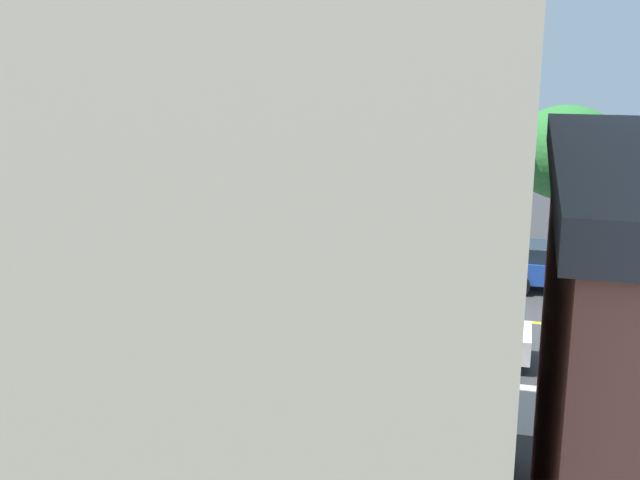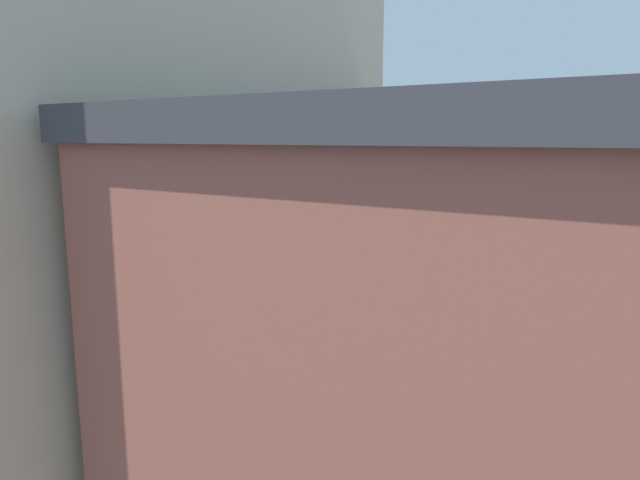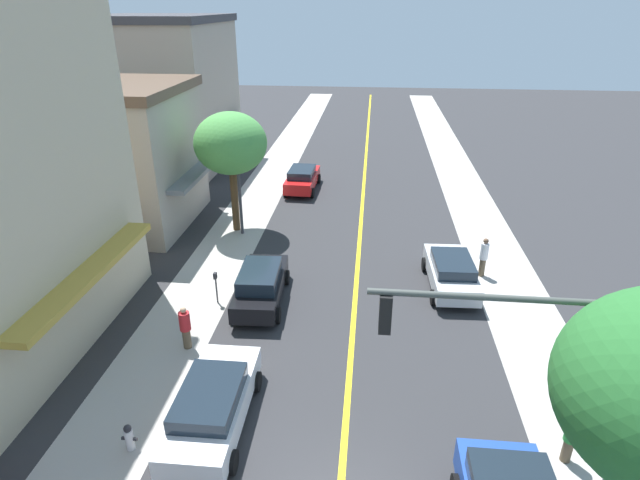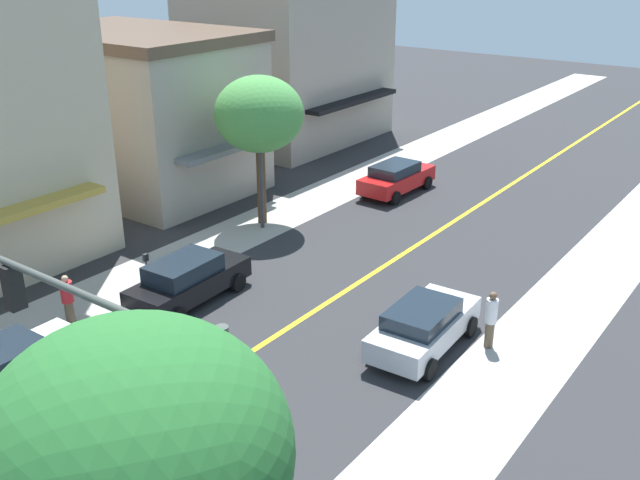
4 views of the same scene
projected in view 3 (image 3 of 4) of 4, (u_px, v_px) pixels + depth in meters
brick_apartment_block at (84, 155)px, 27.54m from camera, size 12.11×7.71×7.58m
tan_rowhouse at (163, 92)px, 37.56m from camera, size 9.81×10.82×10.54m
street_tree_left_near at (231, 144)px, 25.95m from camera, size 3.72×3.72×6.36m
fire_hydrant at (129, 437)px, 14.01m from camera, size 0.44×0.24×0.84m
parking_meter at (216, 283)px, 20.74m from camera, size 0.12×0.18×1.39m
traffic_light_mast at (551, 365)px, 10.79m from camera, size 5.91×0.32×6.32m
street_lamp at (238, 164)px, 25.85m from camera, size 0.70×0.36×6.15m
red_sedan_left_curb at (302, 178)px, 33.52m from camera, size 2.07×4.49×1.51m
black_sedan_left_curb at (261, 284)px, 20.81m from camera, size 2.10×4.62×1.60m
silver_sedan_right_curb at (451, 272)px, 21.90m from camera, size 2.15×4.48×1.48m
white_sedan_left_curb at (213, 404)px, 14.62m from camera, size 2.10×4.80×1.50m
pedestrian_green_shirt at (571, 437)px, 13.48m from camera, size 0.36×0.36×1.58m
pedestrian_red_shirt at (185, 327)px, 17.99m from camera, size 0.39×0.39×1.68m
pedestrian_white_shirt at (484, 256)px, 22.80m from camera, size 0.36×0.36×1.85m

